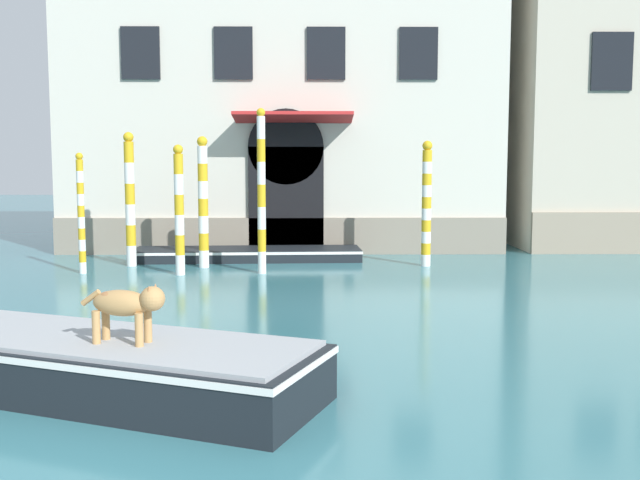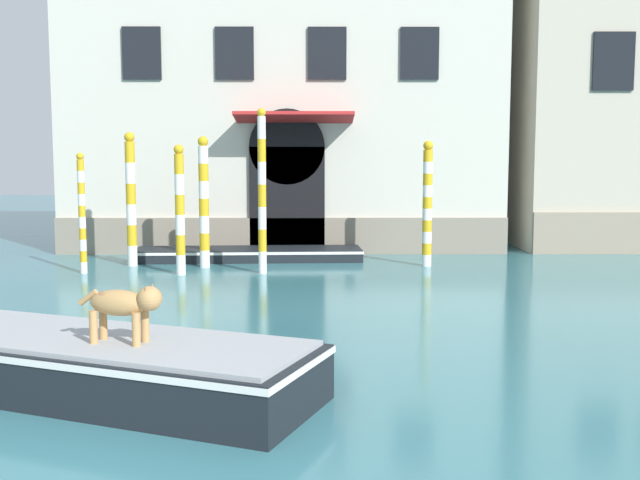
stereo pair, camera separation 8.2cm
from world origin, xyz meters
TOP-DOWN VIEW (x-y plane):
  - palazzo_left at (2.12, 21.60)m, footprint 14.40×7.40m
  - boat_foreground at (-0.59, 4.62)m, footprint 8.05×4.77m
  - dog_on_deck at (0.83, 3.89)m, footprint 1.10×0.51m
  - boat_moored_near_palazzo at (1.18, 17.18)m, footprint 6.86×1.98m
  - mooring_pole_0 at (6.35, 15.87)m, footprint 0.28×0.28m
  - mooring_pole_1 at (-2.02, 15.96)m, footprint 0.29×0.29m
  - mooring_pole_2 at (0.08, 15.65)m, footprint 0.29×0.29m
  - mooring_pole_3 at (-0.34, 14.28)m, footprint 0.26×0.26m
  - mooring_pole_4 at (-2.98, 14.57)m, footprint 0.19×0.19m
  - mooring_pole_5 at (1.78, 14.50)m, footprint 0.23×0.23m

SIDE VIEW (x-z plane):
  - boat_moored_near_palazzo at x=1.18m, z-range 0.01..0.37m
  - boat_foreground at x=-0.59m, z-range 0.02..0.77m
  - dog_on_deck at x=0.83m, z-range 0.86..1.61m
  - mooring_pole_4 at x=-2.98m, z-range 0.02..3.21m
  - mooring_pole_3 at x=-0.34m, z-range 0.02..3.42m
  - mooring_pole_0 at x=6.35m, z-range 0.02..3.56m
  - mooring_pole_2 at x=0.08m, z-range 0.02..3.67m
  - mooring_pole_1 at x=-2.02m, z-range 0.02..3.80m
  - mooring_pole_5 at x=1.78m, z-range 0.02..4.36m
  - palazzo_left at x=2.12m, z-range -0.02..12.90m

